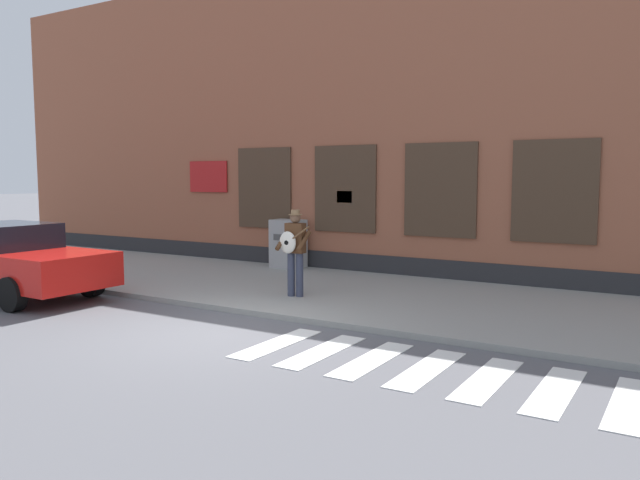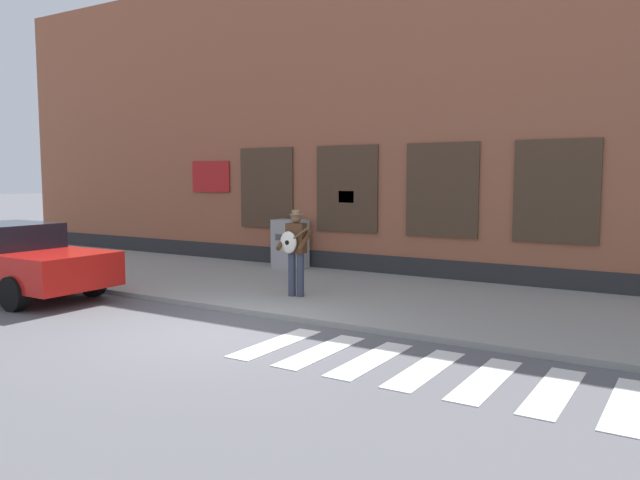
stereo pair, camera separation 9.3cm
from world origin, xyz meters
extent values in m
plane|color=#56565B|center=(0.00, 0.00, 0.00)|extent=(160.00, 160.00, 0.00)
cube|color=gray|center=(0.00, 3.87, 0.05)|extent=(28.00, 5.19, 0.11)
cube|color=#99563D|center=(0.00, 8.46, 4.03)|extent=(28.00, 4.00, 8.07)
cube|color=#28282B|center=(0.00, 6.44, 0.28)|extent=(28.00, 0.04, 0.55)
cube|color=#473323|center=(-3.82, 6.43, 2.19)|extent=(1.77, 0.06, 2.20)
cube|color=black|center=(-3.82, 6.42, 2.19)|extent=(1.65, 0.03, 2.08)
cube|color=#473323|center=(-1.27, 6.43, 2.19)|extent=(1.77, 0.06, 2.20)
cube|color=black|center=(-1.27, 6.42, 2.19)|extent=(1.65, 0.03, 2.08)
cube|color=#473323|center=(1.27, 6.43, 2.19)|extent=(1.77, 0.06, 2.20)
cube|color=black|center=(1.27, 6.42, 2.19)|extent=(1.65, 0.03, 2.08)
cube|color=#473323|center=(3.82, 6.43, 2.19)|extent=(1.77, 0.06, 2.20)
cube|color=black|center=(3.82, 6.42, 2.19)|extent=(1.65, 0.03, 2.08)
cube|color=red|center=(-5.84, 6.42, 2.50)|extent=(1.40, 0.04, 0.90)
cube|color=yellow|center=(-1.27, 6.41, 1.99)|extent=(0.44, 0.02, 0.30)
cube|color=silver|center=(1.17, -0.03, 0.01)|extent=(0.42, 1.90, 0.01)
cube|color=silver|center=(1.97, -0.03, 0.01)|extent=(0.42, 1.90, 0.01)
cube|color=silver|center=(2.77, -0.03, 0.01)|extent=(0.42, 1.90, 0.01)
cube|color=silver|center=(3.56, -0.03, 0.01)|extent=(0.42, 1.90, 0.01)
cube|color=silver|center=(4.36, -0.03, 0.01)|extent=(0.42, 1.90, 0.01)
cube|color=silver|center=(5.16, -0.03, 0.01)|extent=(0.42, 1.90, 0.01)
cube|color=silver|center=(5.95, -0.03, 0.01)|extent=(0.42, 1.90, 0.01)
cube|color=red|center=(-5.66, 0.14, 0.67)|extent=(4.61, 1.86, 0.68)
cube|color=black|center=(-5.91, 0.14, 1.27)|extent=(1.85, 1.59, 0.52)
cube|color=silver|center=(-3.40, 0.70, 0.74)|extent=(0.06, 0.24, 0.12)
cube|color=silver|center=(-3.41, -0.44, 0.74)|extent=(0.06, 0.24, 0.12)
cylinder|color=black|center=(-4.32, 1.00, 0.33)|extent=(0.66, 0.24, 0.66)
cylinder|color=black|center=(-4.33, -0.74, 0.33)|extent=(0.66, 0.24, 0.66)
cylinder|color=black|center=(-6.99, 1.02, 0.33)|extent=(0.66, 0.24, 0.66)
cylinder|color=#33384C|center=(-0.29, 2.82, 0.54)|extent=(0.15, 0.15, 0.88)
cylinder|color=#33384C|center=(-0.47, 2.78, 0.54)|extent=(0.15, 0.15, 0.88)
cube|color=#4C2D19|center=(-0.38, 2.81, 1.28)|extent=(0.40, 0.26, 0.60)
sphere|color=brown|center=(-0.38, 2.81, 1.69)|extent=(0.22, 0.22, 0.22)
cylinder|color=olive|center=(-0.38, 2.81, 1.75)|extent=(0.28, 0.28, 0.02)
cylinder|color=olive|center=(-0.38, 2.81, 1.80)|extent=(0.18, 0.18, 0.09)
cylinder|color=#4C2D19|center=(-0.13, 2.74, 1.24)|extent=(0.15, 0.52, 0.39)
cylinder|color=#4C2D19|center=(-0.60, 2.68, 1.24)|extent=(0.15, 0.52, 0.39)
ellipsoid|color=silver|center=(-0.44, 2.62, 1.21)|extent=(0.37, 0.16, 0.44)
cylinder|color=black|center=(-0.43, 2.56, 1.21)|extent=(0.09, 0.02, 0.09)
cylinder|color=brown|center=(-0.18, 2.63, 1.39)|extent=(0.47, 0.09, 0.34)
cube|color=#9E9E9E|center=(-2.75, 6.01, 0.74)|extent=(0.85, 0.58, 1.27)
cube|color=#4C4C4C|center=(-2.75, 5.71, 0.93)|extent=(0.51, 0.02, 0.16)
camera|label=1|loc=(6.49, -7.49, 2.50)|focal=35.00mm
camera|label=2|loc=(6.57, -7.44, 2.50)|focal=35.00mm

